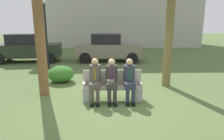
% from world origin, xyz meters
% --- Properties ---
extents(ground_plane, '(80.00, 80.00, 0.00)m').
position_xyz_m(ground_plane, '(0.00, 0.00, 0.00)').
color(ground_plane, '#526637').
extents(park_bench, '(1.77, 0.44, 0.90)m').
position_xyz_m(park_bench, '(0.09, 0.04, 0.42)').
color(park_bench, '#B7AD9E').
rests_on(park_bench, ground).
extents(seated_man_left, '(0.34, 0.72, 1.30)m').
position_xyz_m(seated_man_left, '(-0.43, -0.08, 0.72)').
color(seated_man_left, '#4C473D').
rests_on(seated_man_left, ground).
extents(seated_man_middle, '(0.34, 0.72, 1.28)m').
position_xyz_m(seated_man_middle, '(0.06, -0.09, 0.71)').
color(seated_man_middle, '#38332D').
rests_on(seated_man_middle, ground).
extents(seated_man_right, '(0.34, 0.72, 1.28)m').
position_xyz_m(seated_man_right, '(0.59, -0.08, 0.72)').
color(seated_man_right, '#2D3342').
rests_on(seated_man_right, ground).
extents(shrub_near_bench, '(1.05, 0.96, 0.65)m').
position_xyz_m(shrub_near_bench, '(-1.90, 2.00, 0.33)').
color(shrub_near_bench, '#326E25').
rests_on(shrub_near_bench, ground).
extents(parked_car_near, '(4.03, 2.01, 1.68)m').
position_xyz_m(parked_car_near, '(-4.85, 6.37, 0.84)').
color(parked_car_near, '#232D1E').
rests_on(parked_car_near, ground).
extents(parked_car_far, '(4.00, 1.93, 1.68)m').
position_xyz_m(parked_car_far, '(0.09, 6.37, 0.84)').
color(parked_car_far, slate).
rests_on(parked_car_far, ground).
extents(street_lamp, '(0.24, 0.24, 3.44)m').
position_xyz_m(street_lamp, '(-3.05, 4.40, 2.12)').
color(street_lamp, black).
rests_on(street_lamp, ground).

